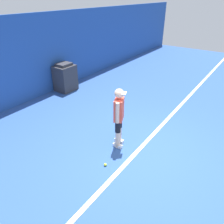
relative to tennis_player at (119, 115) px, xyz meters
name	(u,v)px	position (x,y,z in m)	size (l,w,h in m)	color
ground_plane	(140,151)	(0.06, -0.61, -0.85)	(24.00, 24.00, 0.00)	#2D5193
back_wall	(14,63)	(0.06, 4.12, 0.59)	(24.00, 0.10, 2.87)	#234C99
court_baseline	(138,150)	(0.06, -0.56, -0.84)	(21.60, 0.10, 0.01)	white
tennis_player	(119,115)	(0.00, 0.00, 0.00)	(0.90, 0.48, 1.54)	beige
tennis_ball	(105,165)	(-0.85, -0.21, -0.82)	(0.07, 0.07, 0.07)	#D1E533
covered_chair	(65,77)	(1.79, 3.70, -0.33)	(0.76, 0.64, 1.09)	#333338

